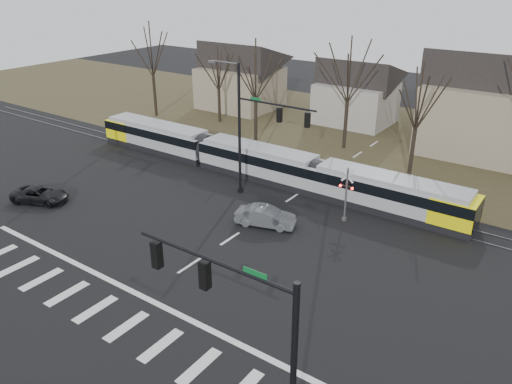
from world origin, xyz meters
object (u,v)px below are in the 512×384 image
Objects in this scene: sedan at (266,217)px; rail_crossing_signal at (346,196)px; suv at (40,195)px; tram at (258,160)px.

rail_crossing_signal reaches higher than sedan.
sedan is 17.60m from suv.
tram is at bearing 20.59° from sedan.
sedan is 0.94× the size of suv.
tram reaches higher than sedan.
sedan is at bearing -91.55° from suv.
sedan is 1.11× the size of rail_crossing_signal.
sedan is at bearing -51.52° from tram.
tram is at bearing 161.80° from rail_crossing_signal.
tram is 7.62× the size of suv.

